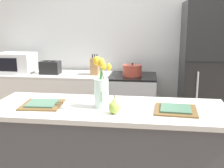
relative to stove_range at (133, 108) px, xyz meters
name	(u,v)px	position (x,y,z in m)	size (l,w,h in m)	color
back_wall	(128,38)	(-0.10, 0.40, 0.91)	(5.20, 0.08, 2.70)	silver
kitchen_island	(108,164)	(-0.10, -1.60, 0.03)	(1.80, 0.66, 0.95)	#4C4C51
back_counter	(50,105)	(-1.16, 0.00, 0.00)	(1.68, 0.60, 0.89)	silver
stove_range	(133,108)	(0.00, 0.00, 0.00)	(0.60, 0.61, 0.89)	#B2B5B7
refrigerator	(208,76)	(0.95, 0.00, 0.46)	(0.68, 0.67, 1.82)	black
flower_vase	(101,88)	(-0.14, -1.63, 0.66)	(0.13, 0.18, 0.39)	silver
pear_figurine	(114,107)	(-0.03, -1.76, 0.56)	(0.08, 0.08, 0.13)	#9EBC47
plate_setting_left	(42,104)	(-0.60, -1.63, 0.51)	(0.32, 0.32, 0.02)	brown
plate_setting_right	(176,109)	(0.40, -1.63, 0.51)	(0.32, 0.32, 0.02)	brown
toaster	(50,67)	(-1.11, -0.03, 0.53)	(0.28, 0.18, 0.17)	black
cooking_pot	(132,70)	(-0.01, -0.02, 0.52)	(0.25, 0.25, 0.17)	#CC4C38
microwave	(16,63)	(-1.61, 0.00, 0.58)	(0.48, 0.37, 0.27)	white
knife_block	(95,66)	(-0.51, -0.01, 0.56)	(0.10, 0.14, 0.27)	#A37547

